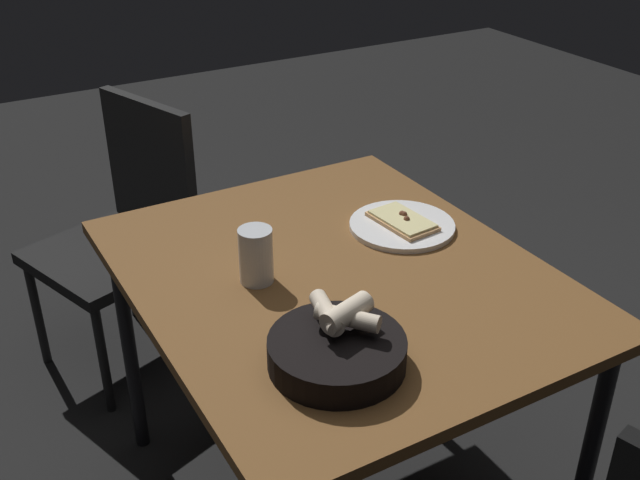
{
  "coord_description": "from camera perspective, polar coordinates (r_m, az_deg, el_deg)",
  "views": [
    {
      "loc": [
        -0.78,
        -1.29,
        1.67
      ],
      "look_at": [
        -0.02,
        0.04,
        0.82
      ],
      "focal_mm": 42.78,
      "sensor_mm": 36.0,
      "label": 1
    }
  ],
  "objects": [
    {
      "name": "dining_table",
      "position": [
        1.8,
        1.24,
        -4.15
      ],
      "size": [
        0.9,
        1.08,
        0.75
      ],
      "color": "brown",
      "rests_on": "ground"
    },
    {
      "name": "pizza_plate",
      "position": [
        1.96,
        6.16,
        1.17
      ],
      "size": [
        0.27,
        0.27,
        0.04
      ],
      "color": "white",
      "rests_on": "dining_table"
    },
    {
      "name": "bread_basket",
      "position": [
        1.47,
        1.35,
        -8.1
      ],
      "size": [
        0.27,
        0.27,
        0.12
      ],
      "color": "black",
      "rests_on": "dining_table"
    },
    {
      "name": "beer_glass",
      "position": [
        1.71,
        -4.8,
        -1.42
      ],
      "size": [
        0.08,
        0.08,
        0.13
      ],
      "color": "silver",
      "rests_on": "dining_table"
    },
    {
      "name": "chair_near",
      "position": [
        2.58,
        -14.2,
        1.27
      ],
      "size": [
        0.56,
        0.56,
        0.89
      ],
      "color": "black",
      "rests_on": "ground"
    }
  ]
}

